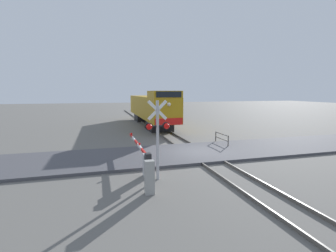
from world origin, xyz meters
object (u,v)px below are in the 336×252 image
Objects in this scene: crossing_signal at (158,131)px; crossing_gate at (143,155)px; utility_cabinet at (149,177)px; locomotive at (151,108)px; guard_railing at (222,138)px.

crossing_gate is at bearing 104.31° from crossing_signal.
utility_cabinet is (-0.73, -1.56, -1.64)m from crossing_signal.
utility_cabinet is at bearing -102.18° from locomotive.
crossing_signal is 2.38m from utility_cabinet.
crossing_signal is at bearing 65.01° from utility_cabinet.
locomotive is 11.90× the size of utility_cabinet.
guard_railing is at bearing 42.08° from crossing_signal.
crossing_signal is at bearing -75.69° from crossing_gate.
crossing_gate is at bearing -148.60° from guard_railing.
crossing_gate is 8.19m from guard_railing.
locomotive is 17.85m from crossing_gate.
guard_railing is (7.30, 7.49, -0.10)m from utility_cabinet.
locomotive is at bearing 102.38° from guard_railing.
guard_railing is (6.57, 5.93, -1.74)m from crossing_signal.
crossing_gate is at bearing -103.42° from locomotive.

